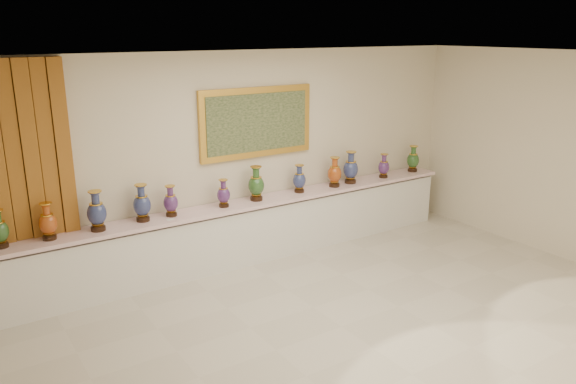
{
  "coord_description": "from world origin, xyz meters",
  "views": [
    {
      "loc": [
        -3.66,
        -4.45,
        3.28
      ],
      "look_at": [
        0.38,
        1.7,
        1.13
      ],
      "focal_mm": 35.0,
      "sensor_mm": 36.0,
      "label": 1
    }
  ],
  "objects": [
    {
      "name": "vase_9",
      "position": [
        1.94,
        2.25,
        1.13
      ],
      "size": [
        0.28,
        0.28,
        0.52
      ],
      "rotation": [
        0.0,
        0.0,
        0.18
      ],
      "color": "black",
      "rests_on": "counter"
    },
    {
      "name": "ground",
      "position": [
        0.0,
        0.0,
        0.0
      ],
      "size": [
        8.0,
        8.0,
        0.0
      ],
      "primitive_type": "plane",
      "color": "beige",
      "rests_on": "ground"
    },
    {
      "name": "vase_7",
      "position": [
        0.96,
        2.27,
        1.09
      ],
      "size": [
        0.26,
        0.26,
        0.42
      ],
      "rotation": [
        0.0,
        0.0,
        0.38
      ],
      "color": "black",
      "rests_on": "counter"
    },
    {
      "name": "vase_4",
      "position": [
        -1.09,
        2.27,
        1.09
      ],
      "size": [
        0.22,
        0.22,
        0.41
      ],
      "rotation": [
        0.0,
        0.0,
        -0.16
      ],
      "color": "black",
      "rests_on": "counter"
    },
    {
      "name": "vase_8",
      "position": [
        1.6,
        2.22,
        1.11
      ],
      "size": [
        0.25,
        0.25,
        0.47
      ],
      "rotation": [
        0.0,
        0.0,
        0.13
      ],
      "color": "black",
      "rests_on": "counter"
    },
    {
      "name": "counter",
      "position": [
        0.0,
        2.27,
        0.44
      ],
      "size": [
        7.28,
        0.48,
        0.9
      ],
      "color": "white",
      "rests_on": "ground"
    },
    {
      "name": "vase_10",
      "position": [
        2.62,
        2.21,
        1.08
      ],
      "size": [
        0.22,
        0.22,
        0.4
      ],
      "rotation": [
        0.0,
        0.0,
        0.19
      ],
      "color": "black",
      "rests_on": "counter"
    },
    {
      "name": "vase_2",
      "position": [
        -2.05,
        2.24,
        1.13
      ],
      "size": [
        0.3,
        0.3,
        0.5
      ],
      "rotation": [
        0.0,
        0.0,
        -0.36
      ],
      "color": "black",
      "rests_on": "counter"
    },
    {
      "name": "vase_5",
      "position": [
        -0.33,
        2.24,
        1.08
      ],
      "size": [
        0.21,
        0.21,
        0.39
      ],
      "rotation": [
        0.0,
        0.0,
        -0.2
      ],
      "color": "black",
      "rests_on": "counter"
    },
    {
      "name": "vase_6",
      "position": [
        0.21,
        2.26,
        1.12
      ],
      "size": [
        0.3,
        0.3,
        0.5
      ],
      "rotation": [
        0.0,
        0.0,
        -0.4
      ],
      "color": "black",
      "rests_on": "counter"
    },
    {
      "name": "vase_3",
      "position": [
        -1.47,
        2.28,
        1.12
      ],
      "size": [
        0.27,
        0.27,
        0.49
      ],
      "rotation": [
        0.0,
        0.0,
        0.22
      ],
      "color": "black",
      "rests_on": "counter"
    },
    {
      "name": "room",
      "position": [
        -2.49,
        2.44,
        1.58
      ],
      "size": [
        8.0,
        8.0,
        8.0
      ],
      "color": "beige",
      "rests_on": "ground"
    },
    {
      "name": "label_card",
      "position": [
        -1.16,
        2.13,
        0.9
      ],
      "size": [
        0.1,
        0.06,
        0.0
      ],
      "primitive_type": "cube",
      "color": "white",
      "rests_on": "counter"
    },
    {
      "name": "vase_1",
      "position": [
        -2.61,
        2.24,
        1.1
      ],
      "size": [
        0.26,
        0.26,
        0.45
      ],
      "rotation": [
        0.0,
        0.0,
        0.31
      ],
      "color": "black",
      "rests_on": "counter"
    },
    {
      "name": "vase_11",
      "position": [
        3.33,
        2.25,
        1.1
      ],
      "size": [
        0.26,
        0.26,
        0.45
      ],
      "rotation": [
        0.0,
        0.0,
        0.31
      ],
      "color": "black",
      "rests_on": "counter"
    }
  ]
}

